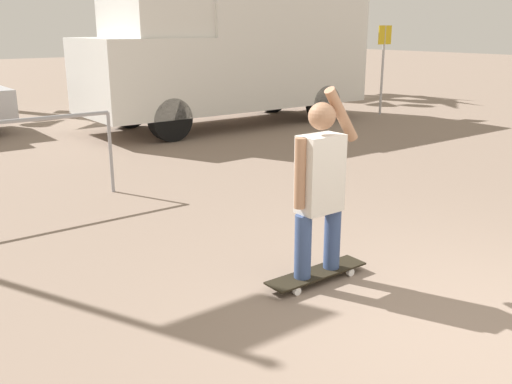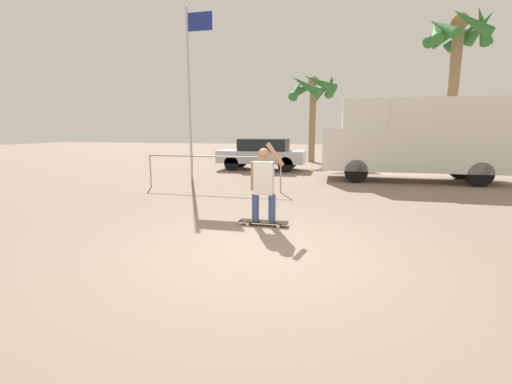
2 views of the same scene
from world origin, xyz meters
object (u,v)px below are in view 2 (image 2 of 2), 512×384
Objects in this scene: palm_tree_near_van at (457,45)px; person_skateboarder at (264,181)px; flagpole at (191,82)px; parked_car_silver at (262,153)px; palm_tree_center_background at (314,92)px; camper_van at (417,137)px; skateboard at (264,222)px.

person_skateboarder is at bearing -116.24° from palm_tree_near_van.
person_skateboarder is 0.25× the size of flagpole.
parked_car_silver is 0.66× the size of flagpole.
palm_tree_center_background reaches higher than parked_car_silver.
palm_tree_near_van is (3.16, 7.63, 4.73)m from camper_van.
person_skateboarder is 14.45m from palm_tree_center_background.
camper_van is 1.58× the size of parked_car_silver.
skateboard is at bearing -116.24° from palm_tree_near_van.
parked_car_silver is (-2.09, 9.41, 0.70)m from skateboard.
palm_tree_near_van is at bearing 30.03° from parked_car_silver.
skateboard is at bearing -89.61° from palm_tree_center_background.
person_skateboarder is at bearing 180.00° from skateboard.
parked_car_silver is 5.10m from flagpole.
camper_van is 8.45m from palm_tree_center_background.
palm_tree_near_van is at bearing 5.71° from palm_tree_center_background.
skateboard is at bearing -77.49° from parked_car_silver.
camper_van is 1.04× the size of flagpole.
flagpole reaches higher than skateboard.
skateboard is 0.62× the size of person_skateboarder.
person_skateboarder is at bearing -54.96° from flagpole.
flagpole reaches higher than palm_tree_center_background.
flagpole reaches higher than person_skateboarder.
person_skateboarder reaches higher than parked_car_silver.
palm_tree_near_van reaches higher than flagpole.
camper_van is 9.52m from palm_tree_near_van.
person_skateboarder is at bearing -89.61° from palm_tree_center_background.
parked_car_silver is at bearing 64.93° from flagpole.
skateboard is at bearing -54.96° from flagpole.
palm_tree_center_background reaches higher than camper_van.
palm_tree_center_background is at bearing 66.07° from flagpole.
flagpole is (-8.05, -1.67, 1.96)m from camper_van.
person_skateboarder is 0.31× the size of palm_tree_center_background.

